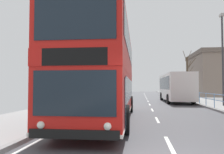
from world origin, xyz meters
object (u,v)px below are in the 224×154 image
object	(u,v)px
double_decker_bus_main	(105,73)
bare_tree_far_00	(187,74)
street_lamp_far_side	(223,52)
background_bus_far_lane	(175,87)

from	to	relation	value
double_decker_bus_main	bare_tree_far_00	world-z (taller)	bare_tree_far_00
street_lamp_far_side	bare_tree_far_00	bearing A→B (deg)	87.78
street_lamp_far_side	background_bus_far_lane	bearing A→B (deg)	114.76
double_decker_bus_main	background_bus_far_lane	world-z (taller)	double_decker_bus_main
double_decker_bus_main	street_lamp_far_side	world-z (taller)	street_lamp_far_side
street_lamp_far_side	bare_tree_far_00	xyz separation A→B (m)	(0.66, 17.02, -0.91)
background_bus_far_lane	street_lamp_far_side	xyz separation A→B (m)	(2.85, -6.18, 2.83)
background_bus_far_lane	street_lamp_far_side	bearing A→B (deg)	-65.24
double_decker_bus_main	bare_tree_far_00	distance (m)	26.48
background_bus_far_lane	street_lamp_far_side	distance (m)	7.37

